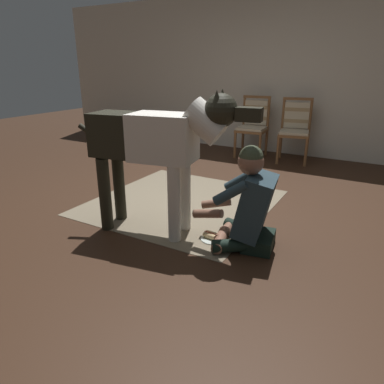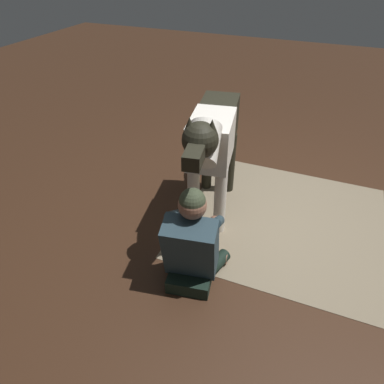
% 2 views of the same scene
% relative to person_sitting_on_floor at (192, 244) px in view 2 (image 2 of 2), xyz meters
% --- Properties ---
extents(ground_plane, '(15.78, 15.78, 0.00)m').
position_rel_person_sitting_on_floor_xyz_m(ground_plane, '(-0.92, 0.43, -0.36)').
color(ground_plane, '#362013').
extents(area_rug, '(1.87, 1.89, 0.01)m').
position_rel_person_sitting_on_floor_xyz_m(area_rug, '(-1.00, 0.57, -0.36)').
color(area_rug, '#796B55').
rests_on(area_rug, ground).
extents(person_sitting_on_floor, '(0.72, 0.57, 0.87)m').
position_rel_person_sitting_on_floor_xyz_m(person_sitting_on_floor, '(0.00, 0.00, 0.00)').
color(person_sitting_on_floor, black).
rests_on(person_sitting_on_floor, ground).
extents(large_dog, '(1.66, 0.50, 1.29)m').
position_rel_person_sitting_on_floor_xyz_m(large_dog, '(-0.81, -0.14, 0.48)').
color(large_dog, silver).
rests_on(large_dog, ground).
extents(hot_dog_on_plate, '(0.22, 0.22, 0.06)m').
position_rel_person_sitting_on_floor_xyz_m(hot_dog_on_plate, '(-0.30, -0.05, -0.33)').
color(hot_dog_on_plate, silver).
rests_on(hot_dog_on_plate, ground).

